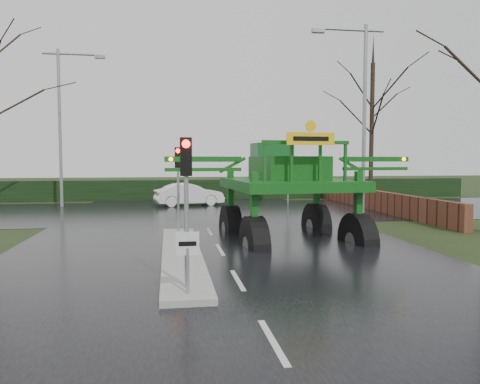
{
  "coord_description": "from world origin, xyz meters",
  "views": [
    {
      "loc": [
        -1.69,
        -11.41,
        3.04
      ],
      "look_at": [
        0.57,
        3.32,
        2.0
      ],
      "focal_mm": 35.0,
      "sensor_mm": 36.0,
      "label": 1
    }
  ],
  "objects": [
    {
      "name": "street_light_right",
      "position": [
        8.19,
        12.0,
        5.99
      ],
      "size": [
        3.85,
        0.3,
        10.0
      ],
      "color": "gray",
      "rests_on": "ground"
    },
    {
      "name": "traffic_signal_far",
      "position": [
        6.5,
        20.01,
        2.59
      ],
      "size": [
        0.26,
        0.33,
        3.52
      ],
      "rotation": [
        0.0,
        0.0,
        3.14
      ],
      "color": "gray",
      "rests_on": "ground"
    },
    {
      "name": "crop_sprayer",
      "position": [
        1.21,
        4.62,
        2.59
      ],
      "size": [
        9.79,
        6.44,
        5.48
      ],
      "rotation": [
        0.0,
        0.0,
        0.08
      ],
      "color": "black",
      "rests_on": "ground"
    },
    {
      "name": "keep_left_sign",
      "position": [
        -1.3,
        -1.5,
        1.06
      ],
      "size": [
        0.5,
        0.07,
        1.35
      ],
      "color": "gray",
      "rests_on": "ground"
    },
    {
      "name": "road_cross",
      "position": [
        0.0,
        16.0,
        0.01
      ],
      "size": [
        80.0,
        12.0,
        0.02
      ],
      "primitive_type": "cube",
      "color": "black",
      "rests_on": "ground"
    },
    {
      "name": "hedge_row",
      "position": [
        0.0,
        24.0,
        0.75
      ],
      "size": [
        44.0,
        0.9,
        1.5
      ],
      "primitive_type": "cube",
      "color": "black",
      "rests_on": "ground"
    },
    {
      "name": "street_light_left_far",
      "position": [
        -8.19,
        20.0,
        5.99
      ],
      "size": [
        3.85,
        0.3,
        10.0
      ],
      "color": "gray",
      "rests_on": "ground"
    },
    {
      "name": "tree_right_far",
      "position": [
        13.0,
        21.0,
        6.5
      ],
      "size": [
        7.0,
        7.0,
        12.05
      ],
      "color": "black",
      "rests_on": "ground"
    },
    {
      "name": "traffic_signal_near",
      "position": [
        -1.3,
        -1.01,
        2.59
      ],
      "size": [
        0.26,
        0.33,
        3.52
      ],
      "color": "gray",
      "rests_on": "ground"
    },
    {
      "name": "median_island",
      "position": [
        -1.3,
        3.0,
        0.09
      ],
      "size": [
        1.2,
        10.0,
        0.16
      ],
      "primitive_type": "cube",
      "color": "gray",
      "rests_on": "ground"
    },
    {
      "name": "road_main",
      "position": [
        0.0,
        10.0,
        0.0
      ],
      "size": [
        14.0,
        80.0,
        0.02
      ],
      "primitive_type": "cube",
      "color": "black",
      "rests_on": "ground"
    },
    {
      "name": "ground",
      "position": [
        0.0,
        0.0,
        0.0
      ],
      "size": [
        140.0,
        140.0,
        0.0
      ],
      "primitive_type": "plane",
      "color": "black",
      "rests_on": "ground"
    },
    {
      "name": "brick_wall",
      "position": [
        10.5,
        16.0,
        0.6
      ],
      "size": [
        0.4,
        20.0,
        1.2
      ],
      "primitive_type": "cube",
      "color": "#592D1E",
      "rests_on": "ground"
    },
    {
      "name": "white_sedan",
      "position": [
        -0.36,
        19.23,
        0.0
      ],
      "size": [
        4.67,
        2.46,
        1.46
      ],
      "primitive_type": "imported",
      "rotation": [
        0.0,
        0.0,
        1.79
      ],
      "color": "white",
      "rests_on": "ground"
    },
    {
      "name": "traffic_signal_mid",
      "position": [
        -1.3,
        7.49,
        2.59
      ],
      "size": [
        0.26,
        0.33,
        3.52
      ],
      "color": "gray",
      "rests_on": "ground"
    }
  ]
}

